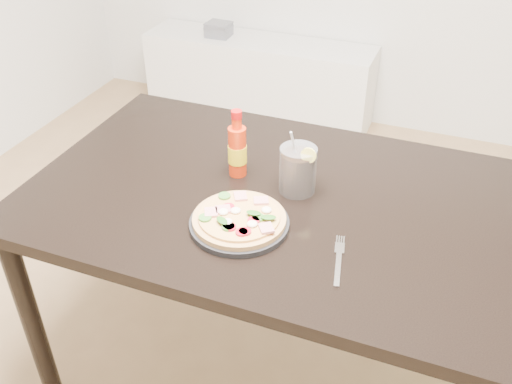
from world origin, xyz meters
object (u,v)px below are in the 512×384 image
(plate, at_px, (239,224))
(hot_sauce_bottle, at_px, (237,150))
(pizza, at_px, (239,218))
(fork, at_px, (339,259))
(dining_table, at_px, (271,216))
(cola_cup, at_px, (298,171))
(media_console, at_px, (258,80))

(plate, xyz_separation_m, hot_sauce_bottle, (-0.10, 0.24, 0.08))
(plate, distance_m, hot_sauce_bottle, 0.27)
(pizza, distance_m, fork, 0.28)
(plate, bearing_deg, hot_sauce_bottle, 113.68)
(dining_table, xyz_separation_m, plate, (-0.03, -0.18, 0.09))
(hot_sauce_bottle, relative_size, cola_cup, 1.08)
(pizza, distance_m, hot_sauce_bottle, 0.26)
(fork, bearing_deg, dining_table, 129.03)
(plate, height_order, pizza, pizza)
(plate, xyz_separation_m, fork, (0.28, -0.03, -0.01))
(cola_cup, xyz_separation_m, media_console, (-0.80, 1.77, -0.57))
(dining_table, height_order, fork, fork)
(dining_table, relative_size, cola_cup, 7.16)
(media_console, bearing_deg, plate, -70.37)
(hot_sauce_bottle, xyz_separation_m, fork, (0.38, -0.27, -0.08))
(dining_table, distance_m, hot_sauce_bottle, 0.22)
(cola_cup, relative_size, media_console, 0.14)
(pizza, height_order, cola_cup, cola_cup)
(cola_cup, height_order, fork, cola_cup)
(plate, bearing_deg, pizza, -92.55)
(dining_table, bearing_deg, fork, -39.68)
(dining_table, xyz_separation_m, pizza, (-0.03, -0.18, 0.11))
(fork, bearing_deg, plate, 161.64)
(media_console, bearing_deg, hot_sauce_bottle, -70.93)
(plate, distance_m, pizza, 0.02)
(hot_sauce_bottle, height_order, cola_cup, hot_sauce_bottle)
(plate, bearing_deg, fork, -7.07)
(dining_table, bearing_deg, hot_sauce_bottle, 155.58)
(hot_sauce_bottle, relative_size, fork, 1.13)
(pizza, distance_m, media_console, 2.17)
(plate, xyz_separation_m, pizza, (-0.00, -0.00, 0.02))
(pizza, height_order, media_console, pizza)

